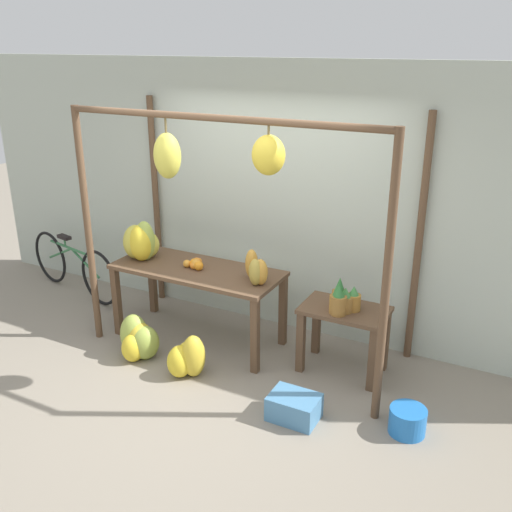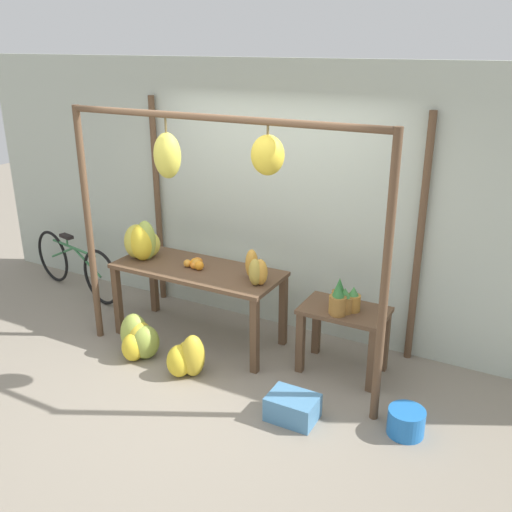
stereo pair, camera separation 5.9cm
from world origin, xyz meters
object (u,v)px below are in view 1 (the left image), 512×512
(blue_bucket, at_px, (407,421))
(papaya_pile, at_px, (256,269))
(parked_bicycle, at_px, (73,266))
(orange_pile, at_px, (196,264))
(banana_pile_ground_right, at_px, (188,358))
(banana_pile_ground_left, at_px, (138,340))
(fruit_crate_white, at_px, (294,407))
(banana_pile_on_table, at_px, (141,243))
(pineapple_cluster, at_px, (342,300))

(blue_bucket, distance_m, papaya_pile, 1.88)
(parked_bicycle, relative_size, papaya_pile, 5.03)
(orange_pile, height_order, parked_bicycle, orange_pile)
(banana_pile_ground_right, relative_size, papaya_pile, 1.24)
(banana_pile_ground_left, height_order, fruit_crate_white, banana_pile_ground_left)
(banana_pile_ground_left, height_order, blue_bucket, banana_pile_ground_left)
(banana_pile_on_table, distance_m, fruit_crate_white, 2.39)
(banana_pile_ground_right, bearing_deg, pineapple_cluster, 28.61)
(orange_pile, bearing_deg, pineapple_cluster, 1.01)
(banana_pile_on_table, xyz_separation_m, pineapple_cluster, (2.18, 0.08, -0.22))
(banana_pile_ground_right, xyz_separation_m, parked_bicycle, (-2.30, 0.92, 0.18))
(papaya_pile, bearing_deg, blue_bucket, -16.87)
(parked_bicycle, distance_m, papaya_pile, 2.79)
(pineapple_cluster, bearing_deg, parked_bicycle, 176.03)
(blue_bucket, relative_size, papaya_pile, 0.87)
(pineapple_cluster, height_order, banana_pile_ground_left, pineapple_cluster)
(banana_pile_ground_left, height_order, papaya_pile, papaya_pile)
(banana_pile_ground_left, bearing_deg, fruit_crate_white, -6.22)
(banana_pile_ground_left, relative_size, banana_pile_ground_right, 1.20)
(banana_pile_on_table, distance_m, banana_pile_ground_right, 1.38)
(pineapple_cluster, distance_m, banana_pile_ground_left, 2.04)
(fruit_crate_white, distance_m, blue_bucket, 0.91)
(parked_bicycle, bearing_deg, fruit_crate_white, -17.23)
(pineapple_cluster, xyz_separation_m, banana_pile_ground_left, (-1.85, -0.63, -0.58))
(banana_pile_ground_right, xyz_separation_m, fruit_crate_white, (1.15, -0.15, -0.07))
(orange_pile, bearing_deg, banana_pile_ground_left, -116.53)
(banana_pile_on_table, xyz_separation_m, fruit_crate_white, (2.09, -0.75, -0.87))
(papaya_pile, bearing_deg, banana_pile_on_table, 179.82)
(banana_pile_ground_left, xyz_separation_m, papaya_pile, (1.02, 0.55, 0.75))
(parked_bicycle, bearing_deg, banana_pile_ground_right, -21.84)
(banana_pile_ground_left, distance_m, papaya_pile, 1.38)
(fruit_crate_white, bearing_deg, parked_bicycle, 162.77)
(banana_pile_ground_right, relative_size, parked_bicycle, 0.25)
(orange_pile, height_order, fruit_crate_white, orange_pile)
(pineapple_cluster, xyz_separation_m, banana_pile_ground_right, (-1.24, -0.68, -0.59))
(banana_pile_on_table, distance_m, banana_pile_ground_left, 1.02)
(banana_pile_on_table, bearing_deg, pineapple_cluster, 2.06)
(orange_pile, bearing_deg, banana_pile_ground_right, -64.45)
(orange_pile, xyz_separation_m, papaya_pile, (0.72, -0.06, 0.09))
(orange_pile, bearing_deg, banana_pile_on_table, -175.38)
(fruit_crate_white, bearing_deg, banana_pile_on_table, 160.36)
(orange_pile, bearing_deg, fruit_crate_white, -28.63)
(fruit_crate_white, xyz_separation_m, parked_bicycle, (-3.45, 1.07, 0.25))
(banana_pile_on_table, height_order, banana_pile_ground_left, banana_pile_on_table)
(orange_pile, xyz_separation_m, banana_pile_ground_right, (0.31, -0.65, -0.67))
(banana_pile_ground_right, bearing_deg, banana_pile_ground_left, 175.88)
(banana_pile_ground_left, distance_m, fruit_crate_white, 1.78)
(pineapple_cluster, distance_m, fruit_crate_white, 1.06)
(pineapple_cluster, xyz_separation_m, parked_bicycle, (-3.54, 0.25, -0.41))
(banana_pile_ground_left, relative_size, papaya_pile, 1.49)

